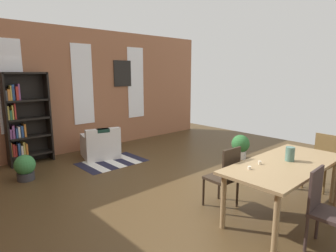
{
  "coord_description": "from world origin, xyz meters",
  "views": [
    {
      "loc": [
        -3.26,
        -2.97,
        2.01
      ],
      "look_at": [
        0.51,
        1.15,
        0.95
      ],
      "focal_mm": 29.88,
      "sensor_mm": 36.0,
      "label": 1
    }
  ],
  "objects_px": {
    "vase_on_table": "(290,154)",
    "dining_chair_far_left": "(225,175)",
    "bookshelf_tall": "(24,119)",
    "armchair_white": "(101,146)",
    "potted_plant_by_shelf": "(240,145)",
    "potted_plant_corner": "(25,167)",
    "dining_table": "(285,168)",
    "dining_chair_head_right": "(322,160)",
    "dining_chair_near_left": "(324,208)"
  },
  "relations": [
    {
      "from": "vase_on_table",
      "to": "dining_chair_far_left",
      "type": "distance_m",
      "value": 0.97
    },
    {
      "from": "potted_plant_by_shelf",
      "to": "dining_chair_far_left",
      "type": "bearing_deg",
      "value": -151.95
    },
    {
      "from": "vase_on_table",
      "to": "dining_chair_head_right",
      "type": "xyz_separation_m",
      "value": [
        1.31,
        -0.01,
        -0.36
      ]
    },
    {
      "from": "bookshelf_tall",
      "to": "potted_plant_by_shelf",
      "type": "distance_m",
      "value": 4.94
    },
    {
      "from": "dining_chair_near_left",
      "to": "potted_plant_by_shelf",
      "type": "relative_size",
      "value": 1.66
    },
    {
      "from": "dining_table",
      "to": "armchair_white",
      "type": "relative_size",
      "value": 2.13
    },
    {
      "from": "dining_chair_head_right",
      "to": "bookshelf_tall",
      "type": "xyz_separation_m",
      "value": [
        -3.4,
        4.96,
        0.49
      ]
    },
    {
      "from": "dining_chair_far_left",
      "to": "armchair_white",
      "type": "distance_m",
      "value": 3.58
    },
    {
      "from": "dining_table",
      "to": "bookshelf_tall",
      "type": "relative_size",
      "value": 1.03
    },
    {
      "from": "dining_chair_near_left",
      "to": "armchair_white",
      "type": "relative_size",
      "value": 0.97
    },
    {
      "from": "dining_table",
      "to": "dining_chair_head_right",
      "type": "bearing_deg",
      "value": -0.25
    },
    {
      "from": "potted_plant_by_shelf",
      "to": "potted_plant_corner",
      "type": "distance_m",
      "value": 4.64
    },
    {
      "from": "vase_on_table",
      "to": "dining_chair_head_right",
      "type": "bearing_deg",
      "value": -0.27
    },
    {
      "from": "armchair_white",
      "to": "dining_table",
      "type": "bearing_deg",
      "value": -82.66
    },
    {
      "from": "potted_plant_corner",
      "to": "dining_chair_near_left",
      "type": "bearing_deg",
      "value": -67.86
    },
    {
      "from": "dining_table",
      "to": "potted_plant_corner",
      "type": "distance_m",
      "value": 4.57
    },
    {
      "from": "armchair_white",
      "to": "vase_on_table",
      "type": "bearing_deg",
      "value": -81.22
    },
    {
      "from": "dining_chair_near_left",
      "to": "dining_table",
      "type": "bearing_deg",
      "value": 55.42
    },
    {
      "from": "dining_chair_head_right",
      "to": "dining_chair_near_left",
      "type": "bearing_deg",
      "value": -160.24
    },
    {
      "from": "dining_chair_near_left",
      "to": "bookshelf_tall",
      "type": "height_order",
      "value": "bookshelf_tall"
    },
    {
      "from": "dining_chair_near_left",
      "to": "potted_plant_corner",
      "type": "distance_m",
      "value": 4.96
    },
    {
      "from": "dining_table",
      "to": "dining_chair_head_right",
      "type": "xyz_separation_m",
      "value": [
        1.42,
        -0.01,
        -0.18
      ]
    },
    {
      "from": "dining_table",
      "to": "vase_on_table",
      "type": "relative_size",
      "value": 10.32
    },
    {
      "from": "potted_plant_corner",
      "to": "potted_plant_by_shelf",
      "type": "bearing_deg",
      "value": -25.34
    },
    {
      "from": "vase_on_table",
      "to": "potted_plant_by_shelf",
      "type": "xyz_separation_m",
      "value": [
        1.74,
        1.92,
        -0.56
      ]
    },
    {
      "from": "vase_on_table",
      "to": "dining_chair_far_left",
      "type": "height_order",
      "value": "vase_on_table"
    },
    {
      "from": "dining_chair_near_left",
      "to": "potted_plant_corner",
      "type": "xyz_separation_m",
      "value": [
        -1.87,
        4.59,
        -0.26
      ]
    },
    {
      "from": "dining_table",
      "to": "potted_plant_corner",
      "type": "xyz_separation_m",
      "value": [
        -2.34,
        3.91,
        -0.44
      ]
    },
    {
      "from": "dining_chair_head_right",
      "to": "vase_on_table",
      "type": "bearing_deg",
      "value": 179.73
    },
    {
      "from": "bookshelf_tall",
      "to": "potted_plant_by_shelf",
      "type": "bearing_deg",
      "value": -38.34
    },
    {
      "from": "dining_table",
      "to": "vase_on_table",
      "type": "bearing_deg",
      "value": 0.0
    },
    {
      "from": "armchair_white",
      "to": "potted_plant_by_shelf",
      "type": "bearing_deg",
      "value": -44.17
    },
    {
      "from": "dining_table",
      "to": "potted_plant_corner",
      "type": "bearing_deg",
      "value": 120.91
    },
    {
      "from": "dining_table",
      "to": "dining_chair_near_left",
      "type": "relative_size",
      "value": 2.19
    },
    {
      "from": "dining_table",
      "to": "vase_on_table",
      "type": "distance_m",
      "value": 0.21
    },
    {
      "from": "dining_table",
      "to": "dining_chair_far_left",
      "type": "distance_m",
      "value": 0.85
    },
    {
      "from": "vase_on_table",
      "to": "potted_plant_corner",
      "type": "height_order",
      "value": "vase_on_table"
    },
    {
      "from": "dining_chair_near_left",
      "to": "armchair_white",
      "type": "bearing_deg",
      "value": 90.89
    },
    {
      "from": "bookshelf_tall",
      "to": "potted_plant_by_shelf",
      "type": "height_order",
      "value": "bookshelf_tall"
    },
    {
      "from": "dining_chair_far_left",
      "to": "dining_chair_head_right",
      "type": "xyz_separation_m",
      "value": [
        1.89,
        -0.69,
        0.0
      ]
    },
    {
      "from": "dining_table",
      "to": "potted_plant_by_shelf",
      "type": "xyz_separation_m",
      "value": [
        1.85,
        1.92,
        -0.38
      ]
    },
    {
      "from": "bookshelf_tall",
      "to": "armchair_white",
      "type": "height_order",
      "value": "bookshelf_tall"
    },
    {
      "from": "dining_chair_far_left",
      "to": "bookshelf_tall",
      "type": "height_order",
      "value": "bookshelf_tall"
    },
    {
      "from": "dining_chair_near_left",
      "to": "armchair_white",
      "type": "height_order",
      "value": "dining_chair_near_left"
    },
    {
      "from": "potted_plant_by_shelf",
      "to": "potted_plant_corner",
      "type": "bearing_deg",
      "value": 154.66
    },
    {
      "from": "dining_table",
      "to": "dining_chair_head_right",
      "type": "relative_size",
      "value": 2.19
    },
    {
      "from": "dining_table",
      "to": "armchair_white",
      "type": "distance_m",
      "value": 4.31
    },
    {
      "from": "dining_chair_far_left",
      "to": "dining_chair_head_right",
      "type": "bearing_deg",
      "value": -20.08
    },
    {
      "from": "dining_chair_far_left",
      "to": "armchair_white",
      "type": "bearing_deg",
      "value": 91.2
    },
    {
      "from": "vase_on_table",
      "to": "potted_plant_by_shelf",
      "type": "bearing_deg",
      "value": 47.81
    }
  ]
}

